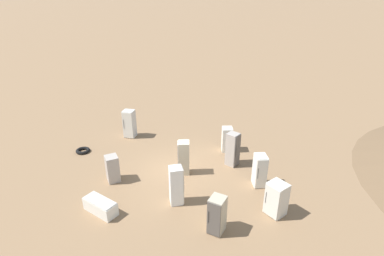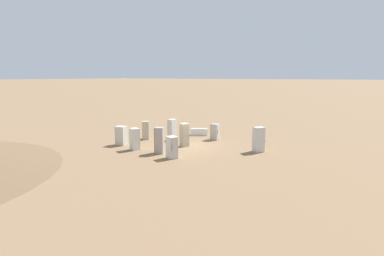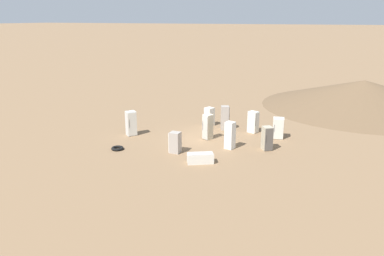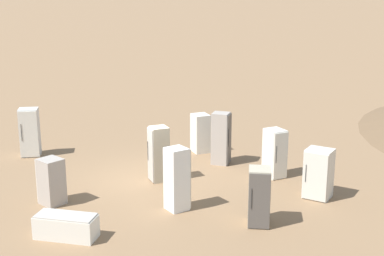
% 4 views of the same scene
% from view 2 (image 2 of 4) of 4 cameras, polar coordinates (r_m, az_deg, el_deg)
% --- Properties ---
extents(ground_plane, '(1000.00, 1000.00, 0.00)m').
position_cam_2_polar(ground_plane, '(24.45, -0.52, -3.53)').
color(ground_plane, '#846647').
extents(discarded_fridge_0, '(0.79, 0.89, 1.69)m').
position_cam_2_polar(discarded_fridge_0, '(23.63, -10.87, -2.08)').
color(discarded_fridge_0, silver).
rests_on(discarded_fridge_0, ground_plane).
extents(discarded_fridge_1, '(0.88, 0.92, 1.57)m').
position_cam_2_polar(discarded_fridge_1, '(25.55, -13.30, -1.41)').
color(discarded_fridge_1, beige).
rests_on(discarded_fridge_1, ground_plane).
extents(discarded_fridge_2, '(1.37, 1.73, 0.64)m').
position_cam_2_polar(discarded_fridge_2, '(29.04, 1.34, -0.73)').
color(discarded_fridge_2, silver).
rests_on(discarded_fridge_2, ground_plane).
extents(discarded_fridge_3, '(0.91, 0.89, 1.63)m').
position_cam_2_polar(discarded_fridge_3, '(27.49, -8.82, -0.41)').
color(discarded_fridge_3, '#B2A88E').
rests_on(discarded_fridge_3, ground_plane).
extents(discarded_fridge_4, '(0.97, 0.97, 1.88)m').
position_cam_2_polar(discarded_fridge_4, '(23.15, 12.54, -2.15)').
color(discarded_fridge_4, silver).
rests_on(discarded_fridge_4, ground_plane).
extents(discarded_fridge_5, '(0.62, 0.74, 1.43)m').
position_cam_2_polar(discarded_fridge_5, '(26.99, 4.39, -0.73)').
color(discarded_fridge_5, '#A89E93').
rests_on(discarded_fridge_5, ground_plane).
extents(discarded_fridge_6, '(0.72, 0.69, 1.90)m').
position_cam_2_polar(discarded_fridge_6, '(26.61, -3.81, -0.36)').
color(discarded_fridge_6, white).
rests_on(discarded_fridge_6, ground_plane).
extents(discarded_fridge_7, '(0.84, 0.90, 1.54)m').
position_cam_2_polar(discarded_fridge_7, '(20.93, -3.83, -3.69)').
color(discarded_fridge_7, silver).
rests_on(discarded_fridge_7, ground_plane).
extents(discarded_fridge_8, '(0.79, 0.77, 1.89)m').
position_cam_2_polar(discarded_fridge_8, '(24.34, -1.45, -1.32)').
color(discarded_fridge_8, '#B2A88E').
rests_on(discarded_fridge_8, ground_plane).
extents(discarded_fridge_9, '(0.78, 0.82, 1.95)m').
position_cam_2_polar(discarded_fridge_9, '(22.27, -6.26, -2.36)').
color(discarded_fridge_9, '#A89E93').
rests_on(discarded_fridge_9, ground_plane).
extents(scrap_tire, '(0.85, 0.85, 0.19)m').
position_cam_2_polar(scrap_tire, '(26.61, 12.90, -2.47)').
color(scrap_tire, black).
rests_on(scrap_tire, ground_plane).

